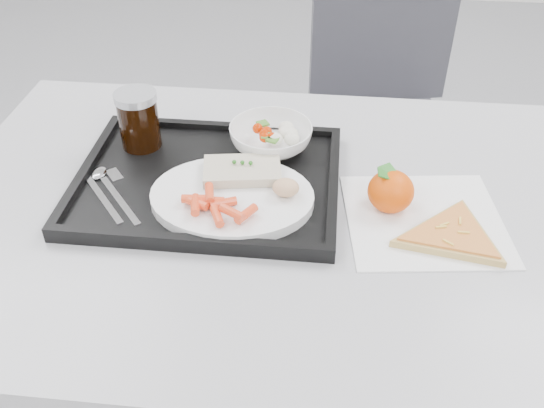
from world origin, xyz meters
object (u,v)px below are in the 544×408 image
at_px(chair, 379,96).
at_px(cola_glass, 138,119).
at_px(dinner_plate, 232,197).
at_px(pizza_slice, 452,235).
at_px(table, 287,236).
at_px(salad_bowl, 271,138).
at_px(tangerine, 391,191).
at_px(tray, 208,182).

height_order(chair, cola_glass, chair).
distance_m(chair, dinner_plate, 0.91).
bearing_deg(dinner_plate, pizza_slice, -6.69).
relative_size(table, salad_bowl, 7.89).
xyz_separation_m(salad_bowl, cola_glass, (-0.24, -0.01, 0.03)).
relative_size(table, cola_glass, 11.11).
bearing_deg(cola_glass, tangerine, -15.32).
bearing_deg(tray, chair, 66.04).
relative_size(tray, tangerine, 4.98).
height_order(chair, dinner_plate, chair).
bearing_deg(dinner_plate, cola_glass, 141.76).
height_order(tangerine, pizza_slice, tangerine).
relative_size(cola_glass, pizza_slice, 0.42).
bearing_deg(pizza_slice, chair, 94.11).
bearing_deg(table, salad_bowl, 106.52).
distance_m(cola_glass, pizza_slice, 0.58).
height_order(tray, cola_glass, cola_glass).
bearing_deg(table, tangerine, 4.24).
distance_m(table, tray, 0.17).
bearing_deg(dinner_plate, salad_bowl, 74.62).
distance_m(table, cola_glass, 0.35).
bearing_deg(pizza_slice, dinner_plate, 173.31).
relative_size(chair, dinner_plate, 3.44).
relative_size(dinner_plate, salad_bowl, 1.78).
bearing_deg(cola_glass, dinner_plate, -38.24).
xyz_separation_m(cola_glass, tangerine, (0.45, -0.12, -0.04)).
height_order(dinner_plate, pizza_slice, dinner_plate).
height_order(table, chair, chair).
height_order(tray, salad_bowl, salad_bowl).
distance_m(dinner_plate, cola_glass, 0.25).
height_order(dinner_plate, cola_glass, cola_glass).
bearing_deg(pizza_slice, salad_bowl, 145.81).
bearing_deg(tray, cola_glass, 146.66).
distance_m(salad_bowl, pizza_slice, 0.37).
bearing_deg(tangerine, cola_glass, 164.68).
height_order(table, tray, tray).
bearing_deg(dinner_plate, table, 10.78).
bearing_deg(table, chair, 76.19).
height_order(salad_bowl, tangerine, tangerine).
bearing_deg(salad_bowl, chair, 69.78).
xyz_separation_m(dinner_plate, tangerine, (0.26, 0.03, 0.01)).
distance_m(dinner_plate, pizza_slice, 0.36).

